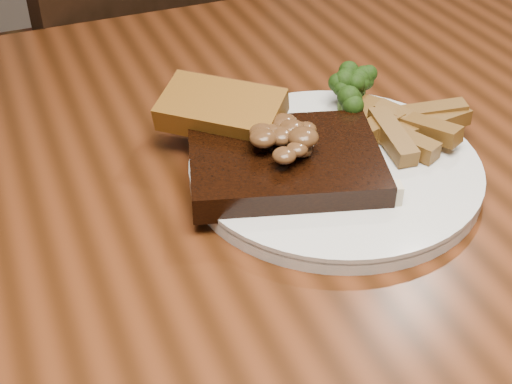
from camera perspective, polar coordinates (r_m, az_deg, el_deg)
dining_table at (r=0.66m, az=0.15°, el=-8.04°), size 1.60×0.90×0.75m
chair_far at (r=1.28m, az=-10.01°, el=6.42°), size 0.56×0.56×0.89m
plate at (r=0.64m, az=6.28°, el=1.71°), size 0.32×0.32×0.01m
steak at (r=0.62m, az=2.31°, el=2.37°), size 0.19×0.17×0.02m
steak_bone at (r=0.58m, az=4.60°, el=-0.82°), size 0.14×0.05×0.02m
mushroom_pile at (r=0.61m, az=1.92°, el=4.64°), size 0.07×0.07×0.03m
garlic_bread at (r=0.67m, az=-2.75°, el=5.09°), size 0.12×0.12×0.02m
potato_wedges at (r=0.67m, az=11.61°, el=4.55°), size 0.09×0.09×0.02m
broccoli_cluster at (r=0.71m, az=7.33°, el=7.73°), size 0.06×0.06×0.04m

